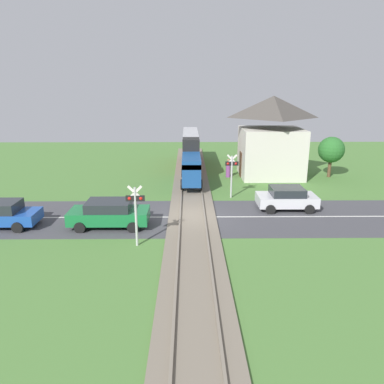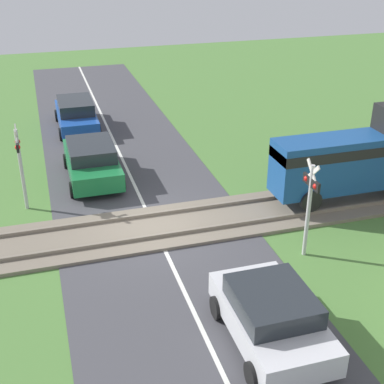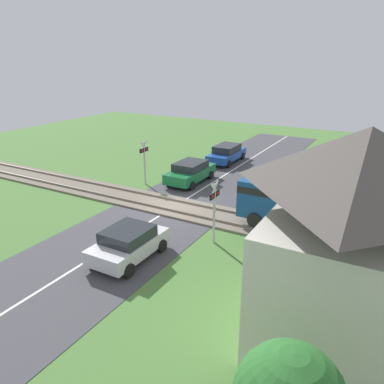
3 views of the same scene
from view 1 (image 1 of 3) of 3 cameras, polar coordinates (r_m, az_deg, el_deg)
name	(u,v)px [view 1 (image 1 of 3)]	position (r m, az deg, el deg)	size (l,w,h in m)	color
ground_plane	(192,217)	(22.29, 0.03, -3.87)	(60.00, 60.00, 0.00)	#4C7A38
road_surface	(192,217)	(22.29, 0.03, -3.85)	(48.00, 6.40, 0.02)	#424247
track_bed	(192,216)	(22.27, 0.03, -3.71)	(2.80, 48.00, 0.24)	#756B5B
train	(191,152)	(33.14, -0.19, 6.13)	(1.58, 14.54, 3.18)	navy
car_near_crossing	(109,213)	(21.13, -12.51, -3.16)	(4.33, 2.04, 1.49)	#197038
car_far_side	(287,198)	(24.22, 14.22, -0.85)	(3.65, 2.06, 1.43)	silver
crossing_signal_west_approach	(136,207)	(18.04, -8.59, -2.34)	(0.90, 0.18, 3.06)	#B7B7B7
crossing_signal_east_approach	(232,170)	(25.75, 6.07, 3.35)	(0.90, 0.18, 3.06)	#B7B7B7
station_building	(271,138)	(32.32, 12.02, 8.10)	(5.42, 5.06, 6.71)	beige
pedestrian_by_station	(228,169)	(31.90, 5.54, 3.53)	(0.39, 0.39, 1.56)	#7F3D84
tree_by_station	(331,150)	(33.58, 20.47, 6.03)	(2.16, 2.16, 3.42)	brown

